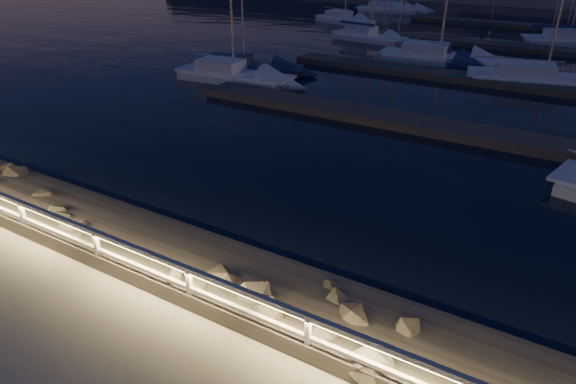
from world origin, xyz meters
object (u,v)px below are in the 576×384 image
object	(u,v)px
sailboat_b	(241,67)
sailboat_f	(438,56)
guard_rail	(153,263)
sailboat_n	(386,9)
sailboat_g	(541,77)
sailboat_i	(344,19)
sailboat_e	(368,36)
sailboat_a	(231,74)
sailboat_j	(436,56)
sailboat_m	(399,8)
sailboat_k	(576,39)

from	to	relation	value
sailboat_b	sailboat_f	xyz separation A→B (m)	(9.94, 10.19, -0.03)
guard_rail	sailboat_n	world-z (taller)	sailboat_n
sailboat_g	sailboat_i	bearing A→B (deg)	130.14
sailboat_b	sailboat_n	world-z (taller)	sailboat_b
sailboat_b	sailboat_e	xyz separation A→B (m)	(2.36, 15.14, -0.00)
sailboat_a	sailboat_b	world-z (taller)	sailboat_a
sailboat_a	sailboat_f	distance (m)	15.29
guard_rail	sailboat_g	size ratio (longest dim) A/B	2.91
sailboat_f	sailboat_i	bearing A→B (deg)	160.54
guard_rail	sailboat_j	size ratio (longest dim) A/B	3.14
sailboat_f	sailboat_a	bearing A→B (deg)	-103.64
sailboat_m	sailboat_e	bearing A→B (deg)	-93.27
sailboat_e	sailboat_a	bearing A→B (deg)	-84.80
sailboat_e	sailboat_g	size ratio (longest dim) A/B	0.77
sailboat_a	sailboat_g	bearing A→B (deg)	24.54
sailboat_g	sailboat_f	bearing A→B (deg)	143.82
sailboat_i	sailboat_j	distance (m)	19.01
sailboat_f	sailboat_k	distance (m)	14.50
sailboat_j	sailboat_n	world-z (taller)	sailboat_j
sailboat_n	sailboat_i	bearing A→B (deg)	-103.22
sailboat_a	sailboat_g	distance (m)	18.77
sailboat_f	sailboat_i	size ratio (longest dim) A/B	0.93
sailboat_m	sailboat_n	bearing A→B (deg)	-149.61
sailboat_i	sailboat_j	size ratio (longest dim) A/B	0.86
sailboat_i	sailboat_k	size ratio (longest dim) A/B	0.81
sailboat_m	sailboat_j	bearing A→B (deg)	-80.30
sailboat_j	sailboat_m	xyz separation A→B (m)	(-11.99, 24.74, -0.05)
sailboat_e	sailboat_n	world-z (taller)	sailboat_n
guard_rail	sailboat_n	size ratio (longest dim) A/B	3.54
sailboat_a	sailboat_e	bearing A→B (deg)	80.32
sailboat_g	sailboat_n	world-z (taller)	sailboat_g
sailboat_g	sailboat_j	size ratio (longest dim) A/B	1.08
sailboat_i	sailboat_k	xyz separation A→B (m)	(21.57, -0.66, 0.02)
sailboat_g	sailboat_m	size ratio (longest dim) A/B	1.39
sailboat_e	sailboat_k	world-z (taller)	sailboat_k
guard_rail	sailboat_e	xyz separation A→B (m)	(-10.04, 35.54, -0.95)
guard_rail	sailboat_f	size ratio (longest dim) A/B	3.92
sailboat_b	sailboat_g	world-z (taller)	sailboat_g
sailboat_g	sailboat_j	world-z (taller)	sailboat_g
sailboat_e	sailboat_m	distance (m)	19.91
guard_rail	sailboat_m	size ratio (longest dim) A/B	4.04
sailboat_a	sailboat_f	world-z (taller)	sailboat_a
sailboat_e	sailboat_f	world-z (taller)	sailboat_e
sailboat_a	sailboat_j	bearing A→B (deg)	47.84
sailboat_e	sailboat_b	bearing A→B (deg)	-88.01
sailboat_a	sailboat_k	distance (m)	29.77
sailboat_i	sailboat_m	world-z (taller)	sailboat_i
sailboat_g	sailboat_n	size ratio (longest dim) A/B	1.22
sailboat_g	sailboat_n	distance (m)	33.31
sailboat_f	sailboat_i	world-z (taller)	sailboat_i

